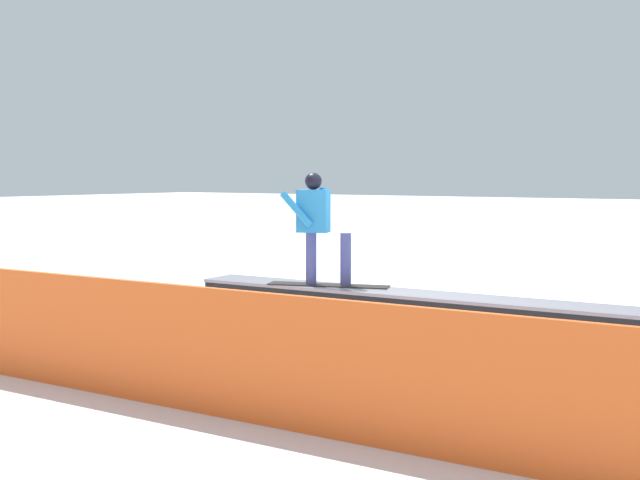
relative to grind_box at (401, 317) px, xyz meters
name	(u,v)px	position (x,y,z in m)	size (l,w,h in m)	color
ground_plane	(401,338)	(0.00, 0.00, -0.26)	(120.00, 120.00, 0.00)	white
grind_box	(401,317)	(0.00, 0.00, 0.00)	(5.70, 0.94, 0.57)	black
snowboarder	(318,225)	(1.17, 0.10, 1.10)	(1.59, 0.77, 1.46)	black
safety_fence	(198,350)	(0.00, 3.66, 0.28)	(10.84, 0.06, 1.07)	orange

